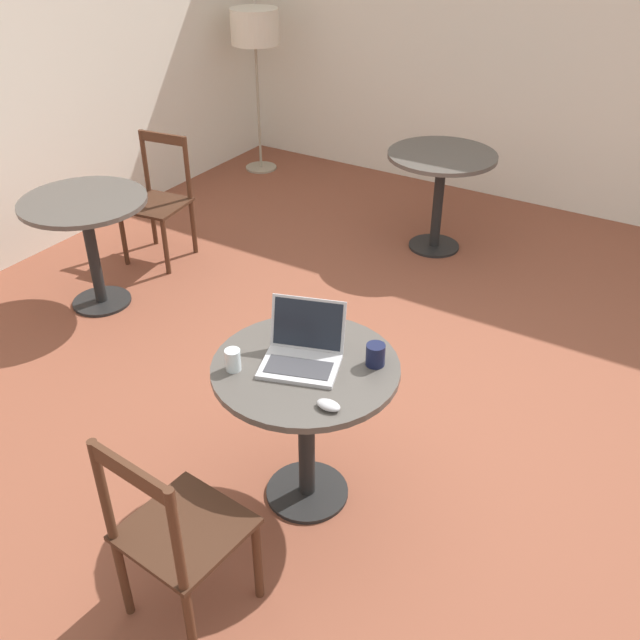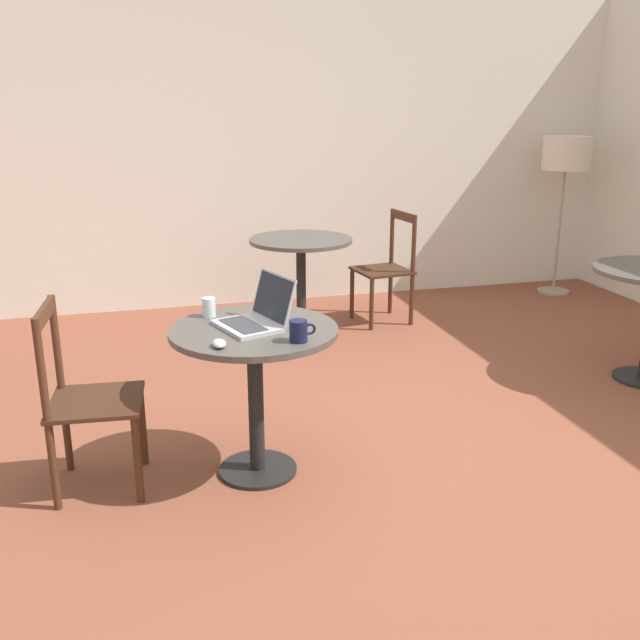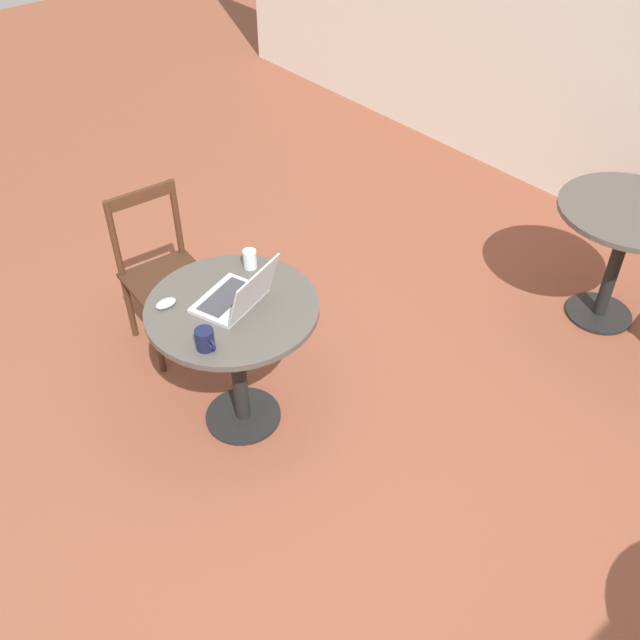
# 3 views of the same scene
# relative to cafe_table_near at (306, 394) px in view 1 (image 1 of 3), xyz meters

# --- Properties ---
(ground_plane) EXTENTS (16.00, 16.00, 0.00)m
(ground_plane) POSITION_rel_cafe_table_near_xyz_m (0.72, -0.11, -0.60)
(ground_plane) COLOR brown
(wall_side) EXTENTS (0.06, 9.40, 2.70)m
(wall_side) POSITION_rel_cafe_table_near_xyz_m (3.95, -0.11, 0.75)
(wall_side) COLOR silver
(wall_side) RESTS_ON ground_plane
(cafe_table_near) EXTENTS (0.80, 0.80, 0.75)m
(cafe_table_near) POSITION_rel_cafe_table_near_xyz_m (0.00, 0.00, 0.00)
(cafe_table_near) COLOR black
(cafe_table_near) RESTS_ON ground_plane
(cafe_table_mid) EXTENTS (0.80, 0.80, 0.75)m
(cafe_table_mid) POSITION_rel_cafe_table_near_xyz_m (2.69, 0.55, 0.00)
(cafe_table_mid) COLOR black
(cafe_table_mid) RESTS_ON ground_plane
(cafe_table_far) EXTENTS (0.80, 0.80, 0.75)m
(cafe_table_far) POSITION_rel_cafe_table_near_xyz_m (0.74, 2.13, 0.00)
(cafe_table_far) COLOR black
(cafe_table_far) RESTS_ON ground_plane
(chair_near_left) EXTENTS (0.45, 0.45, 0.91)m
(chair_near_left) POSITION_rel_cafe_table_near_xyz_m (-0.78, 0.07, -0.15)
(chair_near_left) COLOR #472819
(chair_near_left) RESTS_ON ground_plane
(chair_far_right) EXTENTS (0.47, 0.47, 0.91)m
(chair_far_right) POSITION_rel_cafe_table_near_xyz_m (1.49, 2.23, -0.15)
(chair_far_right) COLOR #472819
(chair_far_right) RESTS_ON ground_plane
(floor_lamp) EXTENTS (0.43, 0.43, 1.46)m
(floor_lamp) POSITION_rel_cafe_table_near_xyz_m (3.36, 2.68, 0.66)
(floor_lamp) COLOR #9E937F
(floor_lamp) RESTS_ON ground_plane
(laptop) EXTENTS (0.38, 0.40, 0.24)m
(laptop) POSITION_rel_cafe_table_near_xyz_m (0.01, 0.02, 0.20)
(laptop) COLOR #B7B7BC
(laptop) RESTS_ON cafe_table_near
(mouse) EXTENTS (0.06, 0.10, 0.03)m
(mouse) POSITION_rel_cafe_table_near_xyz_m (-0.19, -0.23, 0.17)
(mouse) COLOR #B7B7BC
(mouse) RESTS_ON cafe_table_near
(mug) EXTENTS (0.12, 0.08, 0.10)m
(mug) POSITION_rel_cafe_table_near_xyz_m (0.16, -0.24, 0.20)
(mug) COLOR #141938
(mug) RESTS_ON cafe_table_near
(drinking_glass) EXTENTS (0.07, 0.07, 0.10)m
(drinking_glass) POSITION_rel_cafe_table_near_xyz_m (-0.18, 0.24, 0.20)
(drinking_glass) COLOR silver
(drinking_glass) RESTS_ON cafe_table_near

